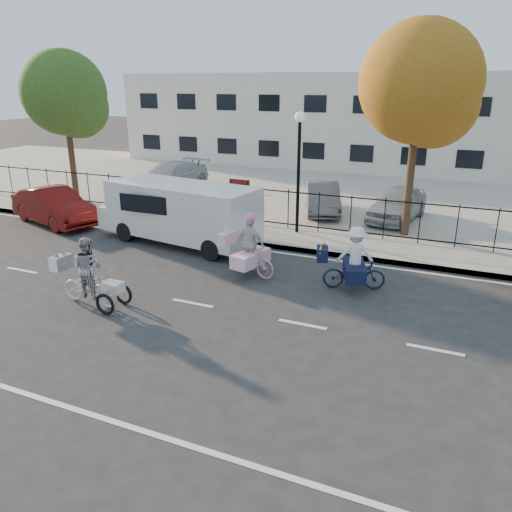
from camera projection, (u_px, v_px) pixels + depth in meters
The scene contains 20 objects.
ground at pixel (193, 303), 12.97m from camera, with size 120.00×120.00×0.00m, color #333334.
road_markings at pixel (193, 303), 12.97m from camera, with size 60.00×9.52×0.01m, color silver, non-canonical shape.
curb at pixel (267, 245), 17.32m from camera, with size 60.00×0.10×0.15m, color #A8A399.
sidewalk at pixel (277, 237), 18.23m from camera, with size 60.00×2.20×0.15m, color #A8A399.
parking_lot at pixel (339, 191), 25.93m from camera, with size 60.00×15.60×0.15m, color #A8A399.
iron_fence at pixel (288, 209), 18.91m from camera, with size 58.00×0.06×1.50m, color black, non-canonical shape.
building at pixel (379, 120), 33.62m from camera, with size 34.00×10.00×6.00m, color silver.
lamppost at pixel (299, 152), 17.64m from camera, with size 0.36×0.36×4.33m.
street_sign at pixel (240, 193), 19.08m from camera, with size 0.85×0.06×1.80m.
zebra_trike at pixel (89, 279), 12.72m from camera, with size 2.10×0.80×1.81m.
unicorn_bike at pixel (250, 253), 14.61m from camera, with size 1.95×1.39×1.92m.
bull_bike at pixel (354, 264), 13.68m from camera, with size 1.98×1.40×1.78m.
white_van at pixel (179, 211), 17.45m from camera, with size 6.25×2.83×2.13m.
red_sedan at pixel (54, 206), 20.01m from camera, with size 1.53×4.38×1.44m, color #550B09.
pedestrian at pixel (146, 201), 20.06m from camera, with size 0.57×0.37×1.56m, color black.
lot_car_a at pixel (170, 176), 25.61m from camera, with size 1.96×4.83×1.40m, color #ABADB3.
lot_car_c at pixel (323, 198), 21.18m from camera, with size 1.33×3.82×1.26m, color #4D5055.
lot_car_d at pixel (397, 203), 20.04m from camera, with size 1.61×4.00×1.36m, color #A4A7AB.
tree_west at pixel (68, 97), 22.25m from camera, with size 3.74×3.74×6.86m.
tree_mid at pixel (424, 89), 16.66m from camera, with size 4.07×4.07×7.47m.
Camera 1 is at (6.23, -10.20, 5.45)m, focal length 35.00 mm.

